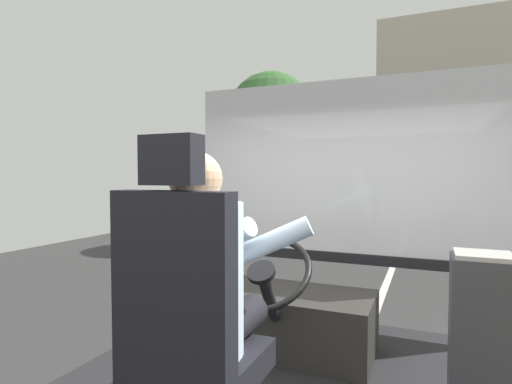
{
  "coord_description": "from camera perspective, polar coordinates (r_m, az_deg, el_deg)",
  "views": [
    {
      "loc": [
        0.67,
        -1.66,
        1.94
      ],
      "look_at": [
        -0.5,
        1.06,
        1.81
      ],
      "focal_mm": 28.38,
      "sensor_mm": 36.0,
      "label": 1
    }
  ],
  "objects": [
    {
      "name": "steering_console",
      "position": [
        2.83,
        4.56,
        -17.37
      ],
      "size": [
        1.1,
        1.02,
        0.82
      ],
      "color": "#282623",
      "rests_on": "bus_floor"
    },
    {
      "name": "ground",
      "position": [
        10.67,
        19.41,
        -8.26
      ],
      "size": [
        18.0,
        44.0,
        0.06
      ],
      "color": "#2F2F2F"
    },
    {
      "name": "fare_box",
      "position": [
        2.22,
        29.17,
        -18.17
      ],
      "size": [
        0.27,
        0.25,
        0.83
      ],
      "color": "#333338",
      "rests_on": "bus_floor"
    },
    {
      "name": "windshield_panel",
      "position": [
        3.35,
        11.72,
        0.06
      ],
      "size": [
        2.5,
        0.08,
        1.48
      ],
      "color": "silver"
    },
    {
      "name": "street_tree",
      "position": [
        11.29,
        2.14,
        10.28
      ],
      "size": [
        2.44,
        2.44,
        4.74
      ],
      "color": "#4C3828",
      "rests_on": "ground"
    },
    {
      "name": "bus_driver",
      "position": [
        1.7,
        -7.67,
        -11.62
      ],
      "size": [
        0.81,
        0.57,
        0.81
      ],
      "color": "black",
      "rests_on": "driver_seat"
    },
    {
      "name": "driver_seat",
      "position": [
        1.68,
        -9.5,
        -19.1
      ],
      "size": [
        0.48,
        0.48,
        1.33
      ],
      "color": "black",
      "rests_on": "bus_floor"
    }
  ]
}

